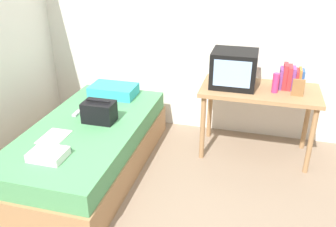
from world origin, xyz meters
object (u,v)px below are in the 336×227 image
object	(u,v)px
desk	(259,97)
handbag	(99,112)
remote_dark	(64,153)
folded_towel	(48,154)
water_bottle	(276,83)
magazine	(54,137)
pillow	(114,90)
bed	(89,147)
picture_frame	(298,88)
tv	(234,69)
book_row	(291,78)
remote_silver	(77,113)

from	to	relation	value
desk	handbag	bearing A→B (deg)	-157.15
remote_dark	folded_towel	size ratio (longest dim) A/B	0.56
water_bottle	folded_towel	xyz separation A→B (m)	(-1.72, -1.27, -0.31)
magazine	folded_towel	xyz separation A→B (m)	(0.14, -0.31, 0.03)
handbag	magazine	bearing A→B (deg)	-122.76
water_bottle	handbag	xyz separation A→B (m)	(-1.60, -0.56, -0.25)
pillow	water_bottle	bearing A→B (deg)	-2.57
bed	picture_frame	distance (m)	2.08
desk	tv	size ratio (longest dim) A/B	2.64
pillow	remote_dark	world-z (taller)	pillow
desk	picture_frame	distance (m)	0.40
handbag	desk	bearing A→B (deg)	22.85
book_row	pillow	size ratio (longest dim) A/B	0.49
water_bottle	pillow	size ratio (longest dim) A/B	0.38
desk	handbag	world-z (taller)	desk
pillow	remote_silver	xyz separation A→B (m)	(-0.17, -0.55, -0.05)
water_bottle	folded_towel	bearing A→B (deg)	-143.58
pillow	remote_dark	xyz separation A→B (m)	(0.09, -1.26, -0.05)
pillow	remote_silver	size ratio (longest dim) A/B	3.51
tv	remote_dark	bearing A→B (deg)	-134.17
handbag	pillow	bearing A→B (deg)	100.85
magazine	remote_silver	size ratio (longest dim) A/B	2.01
tv	remote_dark	world-z (taller)	tv
picture_frame	handbag	world-z (taller)	picture_frame
remote_dark	pillow	bearing A→B (deg)	94.20
bed	handbag	world-z (taller)	handbag
desk	picture_frame	xyz separation A→B (m)	(0.34, -0.10, 0.18)
picture_frame	remote_silver	xyz separation A→B (m)	(-2.10, -0.43, -0.32)
tv	picture_frame	world-z (taller)	tv
desk	magazine	world-z (taller)	desk
desk	pillow	size ratio (longest dim) A/B	2.30
book_row	folded_towel	xyz separation A→B (m)	(-1.87, -1.41, -0.33)
folded_towel	desk	bearing A→B (deg)	40.00
desk	picture_frame	world-z (taller)	picture_frame
bed	book_row	bearing A→B (deg)	23.62
bed	magazine	distance (m)	0.42
pillow	magazine	xyz separation A→B (m)	(-0.14, -1.04, -0.06)
remote_dark	folded_towel	bearing A→B (deg)	-136.97
desk	folded_towel	xyz separation A→B (m)	(-1.59, -1.33, -0.12)
book_row	bed	bearing A→B (deg)	-156.38
water_bottle	handbag	bearing A→B (deg)	-160.82
desk	remote_silver	world-z (taller)	desk
desk	pillow	world-z (taller)	desk
tv	folded_towel	xyz separation A→B (m)	(-1.31, -1.34, -0.40)
folded_towel	book_row	bearing A→B (deg)	37.08
water_bottle	remote_dark	xyz separation A→B (m)	(-1.63, -1.19, -0.34)
water_bottle	picture_frame	bearing A→B (deg)	-10.65
book_row	pillow	bearing A→B (deg)	-178.09
tv	handbag	world-z (taller)	tv
water_bottle	pillow	bearing A→B (deg)	177.43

